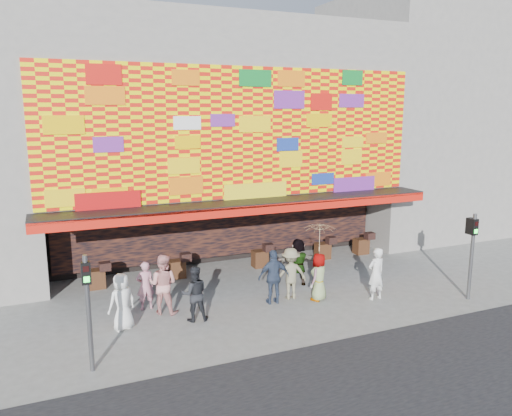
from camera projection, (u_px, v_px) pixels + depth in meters
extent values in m
plane|color=slate|center=(288.00, 311.00, 16.20)|extent=(90.00, 90.00, 0.00)
cube|color=gray|center=(209.00, 108.00, 22.18)|extent=(15.00, 8.00, 7.00)
cube|color=black|center=(205.00, 214.00, 24.04)|extent=(15.00, 6.00, 3.00)
cube|color=gray|center=(40.00, 251.00, 17.64)|extent=(0.40, 2.00, 3.00)
cube|color=gray|center=(380.00, 217.00, 23.22)|extent=(0.40, 2.00, 3.00)
cube|color=black|center=(248.00, 202.00, 18.69)|extent=(15.20, 1.60, 0.12)
cube|color=red|center=(256.00, 210.00, 18.02)|extent=(15.20, 0.04, 0.35)
cube|color=#FFEE00|center=(242.00, 133.00, 18.71)|extent=(14.80, 0.08, 4.90)
cube|color=black|center=(227.00, 226.00, 21.19)|extent=(14.00, 0.25, 2.50)
cube|color=gray|center=(437.00, 118.00, 27.25)|extent=(11.00, 8.00, 12.00)
cylinder|color=#59595B|center=(89.00, 314.00, 12.18)|extent=(0.12, 0.12, 3.00)
cube|color=black|center=(86.00, 273.00, 11.98)|extent=(0.22, 0.18, 0.55)
cube|color=black|center=(86.00, 269.00, 11.87)|extent=(0.14, 0.02, 0.14)
cube|color=#19E533|center=(87.00, 279.00, 11.92)|extent=(0.14, 0.02, 0.14)
cylinder|color=#59595B|center=(471.00, 257.00, 16.93)|extent=(0.12, 0.12, 3.00)
cube|color=black|center=(474.00, 227.00, 16.73)|extent=(0.22, 0.18, 0.55)
cube|color=black|center=(477.00, 224.00, 16.61)|extent=(0.14, 0.02, 0.14)
cube|color=#19E533|center=(476.00, 231.00, 16.66)|extent=(0.14, 0.02, 0.14)
imported|color=white|center=(122.00, 302.00, 14.67)|extent=(0.98, 0.80, 1.72)
imported|color=#BD7A8C|center=(145.00, 286.00, 16.17)|extent=(0.61, 0.41, 1.61)
imported|color=black|center=(194.00, 294.00, 15.30)|extent=(0.94, 0.79, 1.74)
imported|color=#797358|center=(290.00, 273.00, 17.10)|extent=(1.22, 0.79, 1.79)
imported|color=#2F3B53|center=(274.00, 277.00, 16.66)|extent=(1.12, 0.53, 1.85)
imported|color=gray|center=(298.00, 262.00, 18.46)|extent=(1.71, 0.87, 1.76)
imported|color=gray|center=(319.00, 277.00, 16.97)|extent=(0.96, 0.88, 1.64)
imported|color=silver|center=(376.00, 274.00, 17.03)|extent=(0.71, 0.51, 1.82)
imported|color=#D9908C|center=(163.00, 284.00, 15.84)|extent=(1.19, 1.13, 1.94)
imported|color=#DEBB8C|center=(320.00, 238.00, 16.71)|extent=(1.24, 1.26, 0.99)
cylinder|color=#4C3326|center=(319.00, 265.00, 16.89)|extent=(0.02, 0.02, 1.00)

